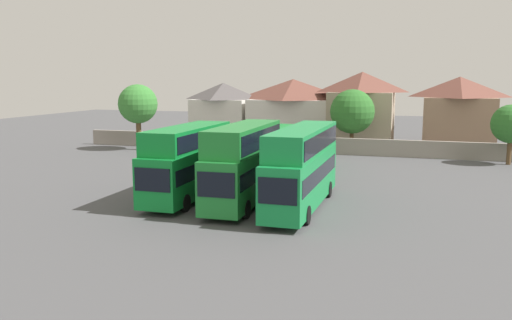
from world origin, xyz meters
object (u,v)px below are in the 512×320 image
object	(u,v)px
bus_1	(188,159)
bus_4	(274,145)
tree_behind_wall	(511,124)
tree_left_of_lot	(352,112)
house_terrace_left	(223,111)
bus_5	(309,148)
house_terrace_right	(362,108)
tree_right_of_lot	(138,104)
bus_2	(243,161)
house_terrace_far_right	(458,112)
house_terrace_centre	(293,110)
bus_3	(302,163)

from	to	relation	value
bus_1	bus_4	bearing A→B (deg)	171.85
tree_behind_wall	tree_left_of_lot	bearing A→B (deg)	163.81
house_terrace_left	tree_left_of_lot	size ratio (longest dim) A/B	1.11
bus_5	house_terrace_left	world-z (taller)	house_terrace_left
house_terrace_right	tree_right_of_lot	xyz separation A→B (m)	(-23.85, -12.03, 0.66)
tree_behind_wall	tree_right_of_lot	world-z (taller)	tree_right_of_lot
tree_left_of_lot	tree_behind_wall	xyz separation A→B (m)	(15.50, -4.50, -0.62)
bus_1	tree_behind_wall	distance (m)	32.33
bus_2	tree_left_of_lot	world-z (taller)	tree_left_of_lot
bus_4	tree_right_of_lot	world-z (taller)	tree_right_of_lot
tree_behind_wall	house_terrace_right	bearing A→B (deg)	144.05
house_terrace_right	tree_behind_wall	world-z (taller)	house_terrace_right
bus_2	house_terrace_far_right	distance (m)	38.10
bus_5	house_terrace_centre	distance (m)	22.13
bus_3	bus_1	bearing A→B (deg)	-90.92
house_terrace_left	bus_2	bearing A→B (deg)	-67.31
bus_1	house_terrace_left	distance (m)	36.29
bus_4	house_terrace_centre	xyz separation A→B (m)	(-3.11, 20.32, 2.08)
bus_2	house_terrace_right	world-z (taller)	house_terrace_right
tree_right_of_lot	house_terrace_centre	bearing A→B (deg)	42.56
house_terrace_left	tree_behind_wall	bearing A→B (deg)	-19.74
bus_1	tree_right_of_lot	distance (m)	27.02
tree_left_of_lot	tree_right_of_lot	xyz separation A→B (m)	(-23.57, -5.50, 0.72)
tree_behind_wall	house_terrace_far_right	bearing A→B (deg)	108.66
bus_1	house_terrace_far_right	xyz separation A→B (m)	(19.01, 34.62, 1.45)
bus_4	house_terrace_centre	distance (m)	20.67
bus_1	house_terrace_left	xyz separation A→B (m)	(-10.57, 34.70, 1.04)
bus_1	house_terrace_centre	distance (m)	35.32
house_terrace_centre	house_terrace_far_right	xyz separation A→B (m)	(20.16, -0.66, 0.15)
bus_2	tree_right_of_lot	bearing A→B (deg)	-139.14
bus_4	house_terrace_far_right	distance (m)	26.12
house_terrace_right	tree_left_of_lot	distance (m)	6.54
house_terrace_centre	house_terrace_far_right	bearing A→B (deg)	-1.87
house_terrace_centre	tree_right_of_lot	distance (m)	20.21
tree_left_of_lot	tree_behind_wall	world-z (taller)	tree_left_of_lot
house_terrace_right	tree_right_of_lot	world-z (taller)	house_terrace_right
bus_3	house_terrace_centre	size ratio (longest dim) A/B	1.09
house_terrace_centre	house_terrace_far_right	world-z (taller)	house_terrace_far_right
bus_3	bus_4	distance (m)	16.22
bus_4	bus_5	size ratio (longest dim) A/B	0.97
house_terrace_left	house_terrace_centre	distance (m)	9.45
bus_1	bus_5	distance (m)	15.24
house_terrace_right	house_terrace_far_right	xyz separation A→B (m)	(11.17, 0.96, -0.30)
bus_1	house_terrace_left	world-z (taller)	house_terrace_left
bus_1	bus_3	xyz separation A→B (m)	(7.94, -0.10, 0.08)
house_terrace_right	house_terrace_far_right	bearing A→B (deg)	4.89
bus_5	bus_3	bearing A→B (deg)	5.31
bus_5	bus_1	bearing A→B (deg)	-25.52
bus_2	bus_1	bearing A→B (deg)	-97.41
bus_4	bus_2	bearing A→B (deg)	12.83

